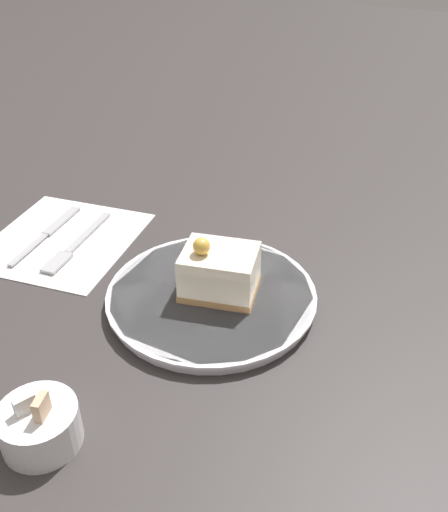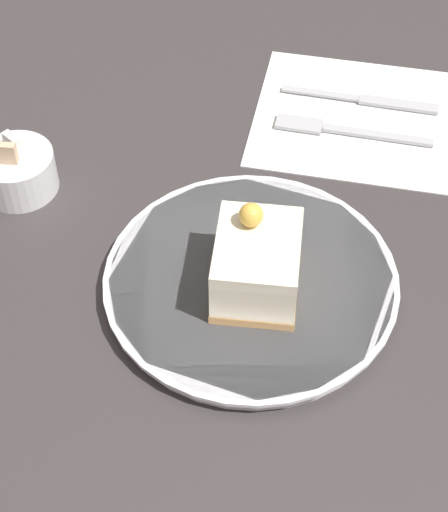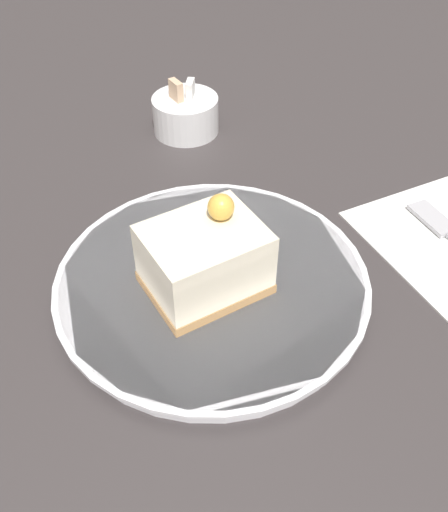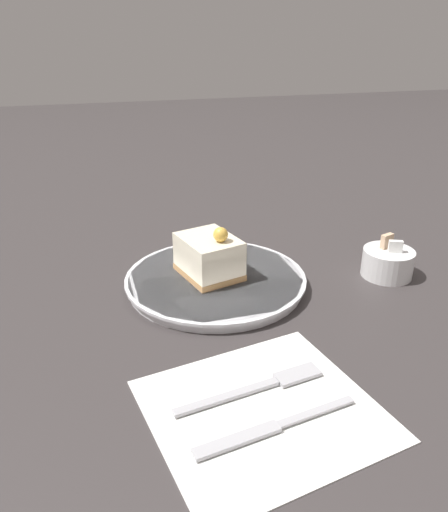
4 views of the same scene
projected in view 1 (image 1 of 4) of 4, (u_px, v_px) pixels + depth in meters
name	position (u px, v px, depth m)	size (l,w,h in m)	color
ground_plane	(193.00, 313.00, 0.70)	(4.00, 4.00, 0.00)	#383333
plate	(211.00, 297.00, 0.71)	(0.26, 0.26, 0.02)	white
cake_slice	(219.00, 271.00, 0.69)	(0.11, 0.09, 0.08)	#9E7547
napkin	(63.00, 239.00, 0.84)	(0.23, 0.25, 0.00)	white
fork	(74.00, 246.00, 0.81)	(0.04, 0.17, 0.00)	#B2B2B7
knife	(52.00, 229.00, 0.85)	(0.04, 0.17, 0.00)	#B2B2B7
sugar_bowl	(40.00, 426.00, 0.53)	(0.08, 0.08, 0.06)	white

